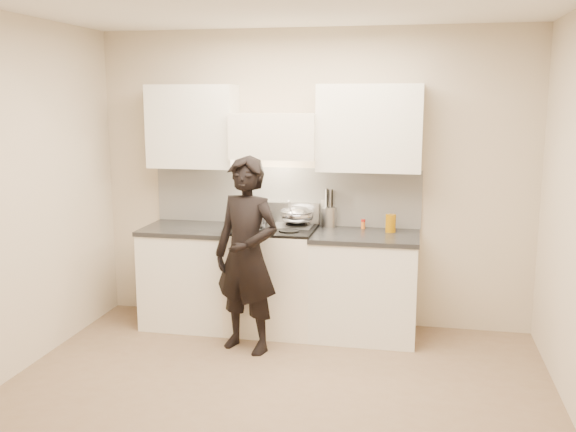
{
  "coord_description": "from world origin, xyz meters",
  "views": [
    {
      "loc": [
        0.95,
        -4.04,
        2.08
      ],
      "look_at": [
        -0.08,
        1.05,
        1.12
      ],
      "focal_mm": 40.0,
      "sensor_mm": 36.0,
      "label": 1
    }
  ],
  "objects_px": {
    "counter_right": "(365,285)",
    "person": "(247,255)",
    "wok": "(297,215)",
    "utensil_crock": "(329,215)"
  },
  "relations": [
    {
      "from": "utensil_crock",
      "to": "wok",
      "type": "bearing_deg",
      "value": -156.38
    },
    {
      "from": "counter_right",
      "to": "person",
      "type": "distance_m",
      "value": 1.12
    },
    {
      "from": "counter_right",
      "to": "person",
      "type": "relative_size",
      "value": 0.57
    },
    {
      "from": "counter_right",
      "to": "utensil_crock",
      "type": "distance_m",
      "value": 0.71
    },
    {
      "from": "wok",
      "to": "person",
      "type": "distance_m",
      "value": 0.75
    },
    {
      "from": "person",
      "to": "counter_right",
      "type": "bearing_deg",
      "value": 48.49
    },
    {
      "from": "person",
      "to": "wok",
      "type": "bearing_deg",
      "value": 84.43
    },
    {
      "from": "wok",
      "to": "utensil_crock",
      "type": "distance_m",
      "value": 0.3
    },
    {
      "from": "wok",
      "to": "utensil_crock",
      "type": "height_order",
      "value": "utensil_crock"
    },
    {
      "from": "wok",
      "to": "utensil_crock",
      "type": "bearing_deg",
      "value": 23.62
    },
    {
      "from": "counter_right",
      "to": "person",
      "type": "bearing_deg",
      "value": -150.68
    },
    {
      "from": "counter_right",
      "to": "utensil_crock",
      "type": "relative_size",
      "value": 2.64
    },
    {
      "from": "wok",
      "to": "counter_right",
      "type": "bearing_deg",
      "value": -11.38
    },
    {
      "from": "utensil_crock",
      "to": "person",
      "type": "height_order",
      "value": "person"
    },
    {
      "from": "utensil_crock",
      "to": "counter_right",
      "type": "bearing_deg",
      "value": -34.24
    }
  ]
}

